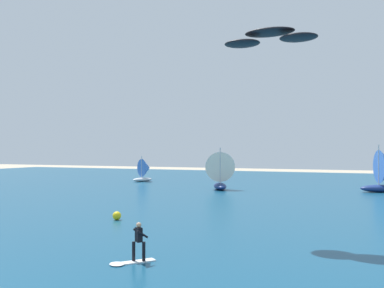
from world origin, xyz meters
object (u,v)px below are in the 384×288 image
object	(u,v)px
kitesurfer	(134,248)
kite	(270,37)
marker_buoy	(117,216)
sailboat_far_right	(219,170)
sailboat_trailing	(145,170)

from	to	relation	value
kitesurfer	kite	distance (m)	13.62
kitesurfer	marker_buoy	xyz separation A→B (m)	(-6.60, 8.86, -0.31)
kite	sailboat_far_right	size ratio (longest dim) A/B	1.05
kitesurfer	sailboat_far_right	bearing A→B (deg)	102.95
kite	marker_buoy	bearing A→B (deg)	174.36
sailboat_trailing	marker_buoy	size ratio (longest dim) A/B	6.61
kitesurfer	marker_buoy	bearing A→B (deg)	126.67
kitesurfer	sailboat_trailing	bearing A→B (deg)	118.56
kitesurfer	sailboat_far_right	world-z (taller)	sailboat_far_right
sailboat_far_right	sailboat_trailing	world-z (taller)	sailboat_far_right
kite	sailboat_far_right	distance (m)	28.98
sailboat_trailing	kite	bearing A→B (deg)	-51.36
sailboat_far_right	marker_buoy	bearing A→B (deg)	-87.69
kitesurfer	sailboat_far_right	distance (m)	33.81
kitesurfer	sailboat_trailing	world-z (taller)	sailboat_trailing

